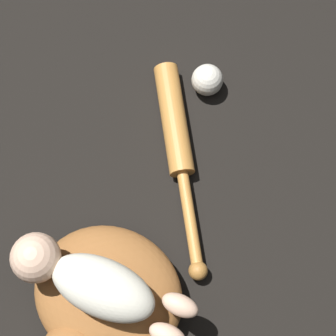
{
  "coord_description": "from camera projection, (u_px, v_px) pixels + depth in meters",
  "views": [
    {
      "loc": [
        -0.22,
        -0.02,
        1.18
      ],
      "look_at": [
        0.01,
        -0.32,
        0.08
      ],
      "focal_mm": 60.0,
      "sensor_mm": 36.0,
      "label": 1
    }
  ],
  "objects": [
    {
      "name": "ground_plane",
      "position": [
        76.0,
        300.0,
        1.15
      ],
      "size": [
        6.0,
        6.0,
        0.0
      ],
      "primitive_type": "plane",
      "color": "black"
    },
    {
      "name": "baseball_glove",
      "position": [
        103.0,
        303.0,
        1.1
      ],
      "size": [
        0.34,
        0.35,
        0.11
      ],
      "color": "#935B2D",
      "rests_on": "ground"
    },
    {
      "name": "baby_figure",
      "position": [
        89.0,
        282.0,
        1.01
      ],
      "size": [
        0.36,
        0.17,
        0.09
      ],
      "color": "silver",
      "rests_on": "baseball_glove"
    },
    {
      "name": "baseball_bat",
      "position": [
        177.0,
        141.0,
        1.23
      ],
      "size": [
        0.37,
        0.37,
        0.06
      ],
      "color": "#C6843D",
      "rests_on": "ground"
    },
    {
      "name": "baseball",
      "position": [
        207.0,
        80.0,
        1.27
      ],
      "size": [
        0.07,
        0.07,
        0.07
      ],
      "color": "silver",
      "rests_on": "ground"
    }
  ]
}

